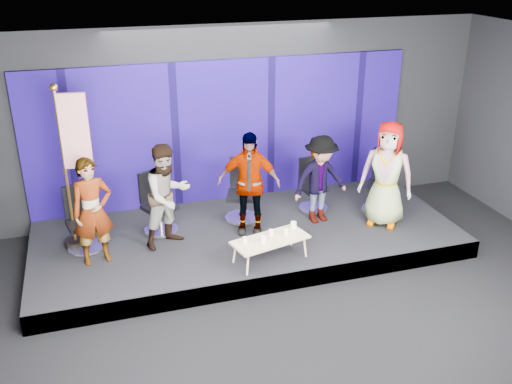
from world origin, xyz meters
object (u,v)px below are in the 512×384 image
Objects in this scene: mug_c at (271,233)px; panelist_e at (387,174)px; chair_e at (381,192)px; mug_b at (263,239)px; chair_a at (83,229)px; coffee_table at (270,240)px; chair_d at (312,193)px; mug_d at (286,232)px; chair_c at (242,200)px; panelist_d at (320,179)px; flag_stand at (73,164)px; chair_b at (158,212)px; panelist_a at (93,212)px; panelist_c at (249,183)px; mug_a at (245,240)px; mug_e at (293,225)px; panelist_b at (168,196)px.

panelist_e is at bearing 13.22° from mug_c.
chair_e is 0.74m from panelist_e.
chair_a is at bearing 153.19° from mug_b.
chair_e is at bearing 23.70° from coffee_table.
chair_d is 10.38× the size of mug_d.
chair_a reaches higher than mug_c.
chair_c is 1.40m from panelist_d.
panelist_e is 0.69× the size of flag_stand.
chair_c is (2.67, 0.30, 0.02)m from chair_a.
chair_b is at bearing 131.16° from mug_b.
panelist_a is 4.76m from panelist_e.
panelist_c reaches higher than mug_a.
mug_e reaches higher than mug_d.
chair_b is 2.25m from mug_d.
chair_c is at bearing 110.06° from mug_e.
chair_b is 0.71m from panelist_b.
panelist_e is at bearing 11.61° from panelist_c.
mug_b is at bearing -117.18° from chair_e.
panelist_b is at bearing -103.55° from chair_b.
chair_e is 0.90× the size of coffee_table.
flag_stand reaches higher than panelist_d.
chair_b is 12.04× the size of mug_a.
panelist_e reaches higher than panelist_a.
panelist_e is at bearing -75.19° from chair_e.
coffee_table is at bearing -28.00° from panelist_a.
chair_e is at bearing -6.50° from panelist_d.
panelist_a is 0.63× the size of flag_stand.
panelist_d is 0.85× the size of panelist_e.
chair_e is (1.22, 0.05, -0.40)m from panelist_d.
mug_d is at bearing -50.72° from panelist_c.
panelist_e reaches higher than mug_a.
mug_c is (-1.26, -1.42, 0.09)m from chair_d.
panelist_e is at bearing -31.03° from panelist_d.
flag_stand reaches higher than chair_d.
panelist_b reaches higher than mug_a.
panelist_b is at bearing 148.42° from mug_c.
mug_c is (0.06, -1.41, 0.05)m from chair_c.
chair_b is 2.05m from mug_c.
chair_a is 0.91× the size of chair_e.
panelist_c is 16.08× the size of mug_e.
mug_e is at bearing 16.69° from mug_c.
mug_a is at bearing -21.03° from flag_stand.
mug_e is at bearing 42.92° from mug_d.
mug_a is 0.27m from mug_b.
mug_e reaches higher than mug_b.
panelist_c is 1.14m from coffee_table.
mug_d is 0.25m from mug_e.
panelist_a is at bearing 164.99° from panelist_b.
panelist_b is 1.56× the size of chair_c.
chair_c is 0.86× the size of coffee_table.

